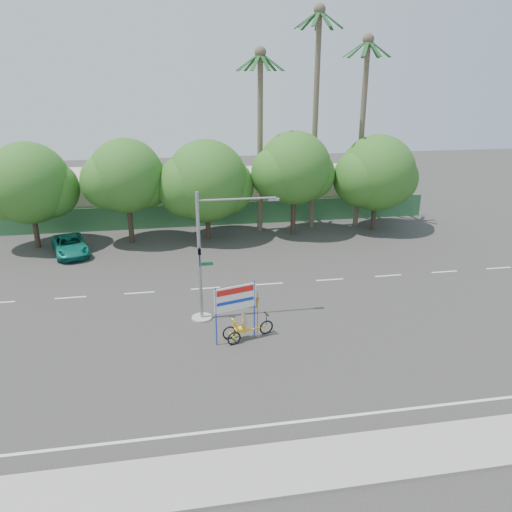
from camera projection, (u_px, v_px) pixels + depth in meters
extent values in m
plane|color=#33302D|center=(260.00, 352.00, 23.75)|extent=(120.00, 120.00, 0.00)
cube|color=gray|center=(300.00, 466.00, 16.79)|extent=(50.00, 2.40, 0.12)
cube|color=#336B3D|center=(216.00, 214.00, 43.30)|extent=(38.00, 0.08, 2.00)
cube|color=beige|center=(102.00, 196.00, 45.51)|extent=(12.00, 8.00, 4.00)
cube|color=beige|center=(293.00, 190.00, 48.47)|extent=(14.00, 8.00, 3.60)
cylinder|color=#473828|center=(35.00, 225.00, 37.55)|extent=(0.40, 0.40, 3.52)
sphere|color=#295D1B|center=(28.00, 183.00, 36.45)|extent=(6.00, 6.00, 6.00)
sphere|color=#295D1B|center=(50.00, 189.00, 37.14)|extent=(4.32, 4.32, 4.32)
sphere|color=#295D1B|center=(9.00, 189.00, 36.11)|extent=(4.56, 4.56, 4.56)
cylinder|color=#473828|center=(130.00, 219.00, 38.64)|extent=(0.40, 0.40, 3.74)
sphere|color=#295D1B|center=(126.00, 176.00, 37.47)|extent=(5.60, 5.60, 5.60)
sphere|color=#295D1B|center=(144.00, 182.00, 38.15)|extent=(4.03, 4.03, 4.03)
sphere|color=#295D1B|center=(109.00, 181.00, 37.15)|extent=(4.26, 4.26, 4.26)
cylinder|color=#473828|center=(208.00, 218.00, 39.67)|extent=(0.40, 0.40, 3.30)
sphere|color=#295D1B|center=(206.00, 181.00, 38.64)|extent=(6.40, 6.40, 6.40)
sphere|color=#295D1B|center=(225.00, 186.00, 39.33)|extent=(4.61, 4.61, 4.61)
sphere|color=#295D1B|center=(188.00, 186.00, 38.28)|extent=(4.86, 4.86, 4.86)
cylinder|color=#473828|center=(293.00, 211.00, 40.70)|extent=(0.40, 0.40, 3.87)
sphere|color=#295D1B|center=(294.00, 168.00, 39.49)|extent=(5.80, 5.80, 5.80)
sphere|color=#295D1B|center=(309.00, 174.00, 40.19)|extent=(4.18, 4.18, 4.18)
sphere|color=#295D1B|center=(279.00, 174.00, 39.17)|extent=(4.41, 4.41, 4.41)
cylinder|color=#473828|center=(374.00, 210.00, 41.90)|extent=(0.40, 0.40, 3.43)
sphere|color=#295D1B|center=(377.00, 173.00, 40.82)|extent=(6.20, 6.20, 6.20)
sphere|color=#295D1B|center=(391.00, 178.00, 41.51)|extent=(4.46, 4.46, 4.46)
sphere|color=#295D1B|center=(362.00, 178.00, 40.47)|extent=(4.71, 4.71, 4.71)
cylinder|color=#70604C|center=(315.00, 126.00, 40.15)|extent=(0.44, 0.44, 17.00)
sphere|color=#70604C|center=(320.00, 9.00, 37.22)|extent=(0.90, 0.90, 0.90)
cube|color=#1C4C21|center=(331.00, 19.00, 37.60)|extent=(1.91, 0.28, 1.36)
cube|color=#1C4C21|center=(326.00, 20.00, 38.12)|extent=(1.65, 1.44, 1.36)
cube|color=#1C4C21|center=(318.00, 20.00, 38.33)|extent=(0.61, 1.93, 1.36)
cube|color=#1C4C21|center=(310.00, 20.00, 38.12)|extent=(1.20, 1.80, 1.36)
cube|color=#1C4C21|center=(307.00, 19.00, 37.60)|extent=(1.89, 0.92, 1.36)
cube|color=#1C4C21|center=(309.00, 18.00, 37.01)|extent=(1.89, 0.92, 1.36)
cube|color=#1C4C21|center=(316.00, 18.00, 36.62)|extent=(1.20, 1.80, 1.36)
cube|color=#1C4C21|center=(325.00, 18.00, 36.61)|extent=(0.61, 1.93, 1.36)
cube|color=#1C4C21|center=(331.00, 18.00, 37.00)|extent=(1.65, 1.44, 1.36)
cylinder|color=#70604C|center=(361.00, 138.00, 41.13)|extent=(0.44, 0.44, 15.00)
sphere|color=#70604C|center=(368.00, 39.00, 38.55)|extent=(0.90, 0.90, 0.90)
cube|color=#1C4C21|center=(379.00, 48.00, 38.93)|extent=(1.91, 0.28, 1.36)
cube|color=#1C4C21|center=(373.00, 49.00, 39.45)|extent=(1.65, 1.44, 1.36)
cube|color=#1C4C21|center=(365.00, 49.00, 39.66)|extent=(0.61, 1.93, 1.36)
cube|color=#1C4C21|center=(358.00, 49.00, 39.45)|extent=(1.20, 1.80, 1.36)
cube|color=#1C4C21|center=(355.00, 48.00, 38.93)|extent=(1.89, 0.92, 1.36)
cube|color=#1C4C21|center=(358.00, 48.00, 38.34)|extent=(1.89, 0.92, 1.36)
cube|color=#1C4C21|center=(366.00, 48.00, 37.95)|extent=(1.20, 1.80, 1.36)
cube|color=#1C4C21|center=(374.00, 48.00, 37.94)|extent=(0.61, 1.93, 1.36)
cube|color=#1C4C21|center=(380.00, 48.00, 38.33)|extent=(1.65, 1.44, 1.36)
cylinder|color=#70604C|center=(260.00, 146.00, 39.94)|extent=(0.44, 0.44, 14.00)
sphere|color=#70604C|center=(260.00, 52.00, 37.53)|extent=(0.90, 0.90, 0.90)
cube|color=#1C4C21|center=(272.00, 62.00, 37.91)|extent=(1.91, 0.28, 1.36)
cube|color=#1C4C21|center=(268.00, 62.00, 38.43)|extent=(1.65, 1.44, 1.36)
cube|color=#1C4C21|center=(260.00, 62.00, 38.64)|extent=(0.61, 1.93, 1.36)
cube|color=#1C4C21|center=(252.00, 62.00, 38.44)|extent=(1.20, 1.80, 1.36)
cube|color=#1C4C21|center=(248.00, 62.00, 37.91)|extent=(1.89, 0.92, 1.36)
cube|color=#1C4C21|center=(249.00, 61.00, 37.32)|extent=(1.89, 0.92, 1.36)
cube|color=#1C4C21|center=(256.00, 61.00, 36.93)|extent=(1.20, 1.80, 1.36)
cube|color=#1C4C21|center=(265.00, 61.00, 36.93)|extent=(0.61, 1.93, 1.36)
cube|color=#1C4C21|center=(271.00, 61.00, 37.31)|extent=(1.65, 1.44, 1.36)
cylinder|color=gray|center=(202.00, 318.00, 27.04)|extent=(1.10, 1.10, 0.10)
cylinder|color=gray|center=(199.00, 258.00, 25.85)|extent=(0.18, 0.18, 7.00)
cylinder|color=gray|center=(237.00, 199.00, 25.12)|extent=(4.00, 0.10, 0.10)
cube|color=gray|center=(274.00, 199.00, 25.46)|extent=(0.55, 0.20, 0.12)
imported|color=black|center=(200.00, 258.00, 25.61)|extent=(0.16, 0.20, 1.00)
cube|color=#14662D|center=(206.00, 264.00, 26.02)|extent=(0.70, 0.04, 0.18)
torus|color=black|center=(266.00, 327.00, 25.40)|extent=(0.76, 0.29, 0.77)
torus|color=black|center=(229.00, 333.00, 24.91)|extent=(0.71, 0.27, 0.71)
torus|color=black|center=(234.00, 338.00, 24.37)|extent=(0.71, 0.27, 0.71)
cube|color=yellow|center=(249.00, 330.00, 24.99)|extent=(1.87, 0.58, 0.07)
cube|color=yellow|center=(232.00, 335.00, 24.63)|extent=(0.25, 0.67, 0.06)
cube|color=yellow|center=(241.00, 329.00, 24.76)|extent=(0.67, 0.61, 0.07)
cube|color=yellow|center=(235.00, 325.00, 24.53)|extent=(0.37, 0.53, 0.61)
cylinder|color=black|center=(266.00, 319.00, 25.25)|extent=(0.04, 0.04, 0.62)
cube|color=black|center=(266.00, 314.00, 25.14)|extent=(0.18, 0.50, 0.05)
imported|color=#CCB284|center=(244.00, 321.00, 24.68)|extent=(0.40, 0.51, 1.22)
cylinder|color=#1936BF|center=(216.00, 317.00, 23.91)|extent=(0.08, 0.08, 3.05)
cylinder|color=#1936BF|center=(254.00, 309.00, 24.72)|extent=(0.08, 0.08, 3.05)
cube|color=white|center=(235.00, 298.00, 24.04)|extent=(2.08, 0.63, 1.24)
cube|color=red|center=(235.00, 291.00, 23.87)|extent=(1.85, 0.53, 0.29)
cube|color=#1936BF|center=(236.00, 302.00, 24.07)|extent=(1.85, 0.53, 0.16)
cylinder|color=black|center=(257.00, 314.00, 24.91)|extent=(0.03, 0.03, 2.37)
cube|color=red|center=(250.00, 302.00, 24.50)|extent=(0.97, 0.29, 0.74)
imported|color=#107363|center=(70.00, 245.00, 36.49)|extent=(3.55, 5.29, 1.35)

